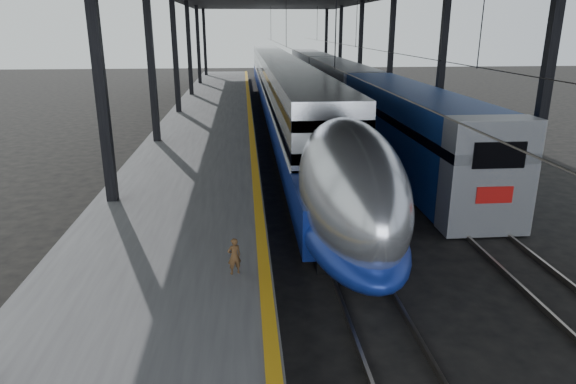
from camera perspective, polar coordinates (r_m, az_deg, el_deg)
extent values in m
plane|color=black|center=(14.40, 0.07, -10.43)|extent=(160.00, 160.00, 0.00)
cube|color=#4C4C4F|center=(33.32, -9.00, 6.70)|extent=(6.00, 80.00, 1.00)
cube|color=gold|center=(33.15, -4.17, 7.70)|extent=(0.30, 80.00, 0.01)
cube|color=slate|center=(33.40, -0.72, 6.21)|extent=(0.08, 80.00, 0.16)
cube|color=slate|center=(33.54, 1.75, 6.25)|extent=(0.08, 80.00, 0.16)
cube|color=slate|center=(34.13, 7.73, 6.30)|extent=(0.08, 80.00, 0.16)
cube|color=slate|center=(34.47, 10.09, 6.30)|extent=(0.08, 80.00, 0.16)
cube|color=black|center=(18.39, -19.95, 9.55)|extent=(0.35, 0.35, 9.00)
cube|color=black|center=(20.75, 26.57, 9.58)|extent=(0.35, 0.35, 9.00)
cube|color=black|center=(28.12, -14.87, 12.54)|extent=(0.35, 0.35, 9.00)
cube|color=black|center=(29.72, 16.63, 12.65)|extent=(0.35, 0.35, 9.00)
cube|color=black|center=(37.99, -12.37, 13.95)|extent=(0.35, 0.35, 9.00)
cube|color=black|center=(39.19, 11.30, 14.13)|extent=(0.35, 0.35, 9.00)
cube|color=black|center=(47.92, -10.89, 14.77)|extent=(0.35, 0.35, 9.00)
cube|color=black|center=(48.87, 8.02, 14.96)|extent=(0.35, 0.35, 9.00)
cube|color=black|center=(57.87, -9.91, 15.30)|extent=(0.35, 0.35, 9.00)
cube|color=black|center=(58.66, 5.82, 15.50)|extent=(0.35, 0.35, 9.00)
cube|color=black|center=(67.83, -9.22, 15.67)|extent=(0.35, 0.35, 9.00)
cube|color=black|center=(68.51, 4.25, 15.87)|extent=(0.35, 0.35, 9.00)
cylinder|color=slate|center=(32.80, 0.55, 15.54)|extent=(0.03, 74.00, 0.03)
cylinder|color=slate|center=(33.65, 9.37, 15.38)|extent=(0.03, 74.00, 0.03)
cube|color=#BBBDC2|center=(46.36, -1.07, 12.30)|extent=(2.95, 57.00, 4.07)
cube|color=navy|center=(45.01, -0.93, 10.51)|extent=(3.03, 62.00, 1.58)
cube|color=silver|center=(46.40, -1.07, 11.74)|extent=(3.05, 57.00, 0.10)
cube|color=black|center=(46.26, -1.08, 13.75)|extent=(2.99, 57.00, 0.43)
cube|color=black|center=(46.36, -1.07, 12.30)|extent=(2.99, 57.00, 0.43)
ellipsoid|color=#BBBDC2|center=(15.57, 6.81, 0.41)|extent=(2.95, 8.40, 4.07)
ellipsoid|color=navy|center=(15.96, 6.66, -3.61)|extent=(3.03, 8.40, 1.73)
ellipsoid|color=black|center=(12.91, 9.22, 0.41)|extent=(1.53, 2.20, 0.92)
cube|color=black|center=(16.27, 6.56, -6.29)|extent=(2.24, 2.60, 0.40)
cube|color=black|center=(37.26, -0.05, 7.62)|extent=(2.24, 2.60, 0.40)
cube|color=navy|center=(26.08, 13.38, 6.83)|extent=(2.87, 18.00, 3.90)
cube|color=gray|center=(18.49, 21.29, 1.66)|extent=(2.92, 1.20, 3.95)
cube|color=black|center=(17.75, 22.45, 3.79)|extent=(1.74, 0.06, 0.87)
cube|color=#B5100D|center=(18.09, 21.96, -0.30)|extent=(1.23, 0.06, 0.56)
cube|color=gray|center=(44.33, 5.77, 11.59)|extent=(2.87, 18.00, 3.90)
cube|color=gray|center=(63.03, 2.57, 13.50)|extent=(2.87, 18.00, 3.90)
cube|color=black|center=(21.11, 17.96, -1.39)|extent=(2.26, 2.40, 0.36)
cube|color=black|center=(41.66, 6.45, 8.57)|extent=(2.26, 2.40, 0.36)
imported|color=#4F331A|center=(12.74, -5.99, -7.09)|extent=(0.40, 0.33, 0.94)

